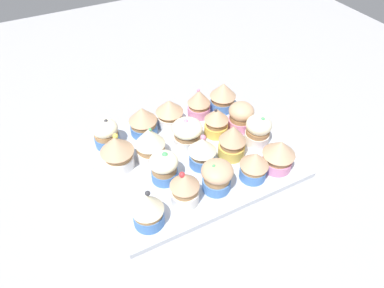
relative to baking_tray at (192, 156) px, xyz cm
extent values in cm
cube|color=#9E9EA3|center=(0.00, 0.00, -2.10)|extent=(180.00, 180.00, 3.00)
cube|color=silver|center=(0.00, 0.00, 0.00)|extent=(39.34, 32.14, 1.20)
cylinder|color=#477AC6|center=(-13.83, -10.83, 1.76)|extent=(5.86, 5.86, 2.31)
cylinder|color=#AD7F51|center=(-13.83, -10.83, 3.58)|extent=(5.56, 5.56, 1.33)
cone|color=tan|center=(-13.83, -10.83, 5.99)|extent=(6.30, 6.30, 3.49)
cylinder|color=pink|center=(-7.61, -11.24, 1.78)|extent=(5.40, 5.40, 2.36)
cylinder|color=#AD7F51|center=(-7.61, -11.24, 3.49)|extent=(4.81, 4.81, 1.05)
cone|color=tan|center=(-7.61, -11.24, 5.73)|extent=(5.41, 5.41, 3.44)
sphere|color=pink|center=(-7.55, -11.50, 7.34)|extent=(0.76, 0.76, 0.76)
cylinder|color=white|center=(0.46, -11.10, 1.88)|extent=(5.85, 5.85, 2.56)
cylinder|color=#AD7F51|center=(0.46, -11.10, 3.71)|extent=(5.25, 5.25, 1.12)
cone|color=tan|center=(0.46, -11.10, 5.82)|extent=(6.32, 6.32, 3.10)
cylinder|color=#477AC6|center=(6.42, -11.10, 1.75)|extent=(6.00, 6.00, 2.30)
cylinder|color=#AD7F51|center=(6.42, -11.10, 3.53)|extent=(5.69, 5.69, 1.24)
cone|color=tan|center=(6.42, -11.10, 5.85)|extent=(6.30, 6.30, 3.40)
cylinder|color=#477AC6|center=(14.85, -11.05, 1.87)|extent=(5.32, 5.32, 2.54)
cylinder|color=#AD7F51|center=(14.85, -11.05, 3.69)|extent=(5.05, 5.05, 1.09)
ellipsoid|color=#F4EDC6|center=(14.85, -11.05, 5.26)|extent=(5.41, 5.41, 3.41)
sphere|color=#333338|center=(14.29, -11.23, 6.84)|extent=(0.82, 0.82, 0.82)
cylinder|color=pink|center=(-13.75, -2.79, 1.81)|extent=(5.52, 5.52, 2.41)
cylinder|color=#AD7F51|center=(-13.75, -2.79, 3.54)|extent=(5.04, 5.04, 1.05)
ellipsoid|color=tan|center=(-13.75, -2.79, 5.22)|extent=(5.68, 5.68, 3.87)
cylinder|color=#EFC651|center=(-7.85, -3.55, 1.83)|extent=(5.23, 5.23, 2.45)
cylinder|color=#AD7F51|center=(-7.85, -3.55, 3.79)|extent=(4.62, 4.62, 1.48)
cone|color=tan|center=(-7.85, -3.55, 5.97)|extent=(5.34, 5.34, 2.87)
sphere|color=#333338|center=(-7.52, -3.52, 7.30)|extent=(0.66, 0.66, 0.66)
cylinder|color=white|center=(-0.68, -3.59, 1.72)|extent=(5.98, 5.98, 2.23)
cylinder|color=#AD7F51|center=(-0.68, -3.59, 3.34)|extent=(5.68, 5.68, 1.01)
ellipsoid|color=#F4EDC6|center=(-0.68, -3.59, 4.89)|extent=(6.56, 6.56, 3.48)
sphere|color=pink|center=(-0.56, -3.88, 6.47)|extent=(1.08, 1.08, 1.08)
cylinder|color=white|center=(7.98, -2.96, 1.84)|extent=(6.02, 6.02, 2.49)
cylinder|color=#AD7F51|center=(7.98, -2.96, 3.88)|extent=(5.65, 5.65, 1.59)
cone|color=#F4EDC6|center=(7.98, -2.96, 6.65)|extent=(6.13, 6.13, 3.94)
sphere|color=#4CB266|center=(7.71, -2.79, 8.52)|extent=(0.65, 0.65, 0.65)
cylinder|color=white|center=(14.61, -3.89, 1.94)|extent=(6.02, 6.02, 2.67)
cylinder|color=#AD7F51|center=(14.61, -3.89, 4.02)|extent=(5.50, 5.50, 1.50)
cone|color=tan|center=(14.61, -3.89, 6.61)|extent=(6.73, 6.73, 3.67)
sphere|color=#EAD64C|center=(14.27, -4.32, 8.28)|extent=(1.09, 1.09, 1.09)
cylinder|color=white|center=(-14.29, 3.01, 1.87)|extent=(5.36, 5.36, 2.55)
cylinder|color=#AD7F51|center=(-14.29, 3.01, 3.70)|extent=(5.10, 5.10, 1.11)
ellipsoid|color=#F4EDC6|center=(-14.29, 3.01, 5.46)|extent=(5.50, 5.50, 4.03)
sphere|color=#4CB266|center=(-14.60, 3.56, 7.34)|extent=(0.88, 0.88, 0.88)
cylinder|color=#EFC651|center=(-7.27, 3.85, 1.95)|extent=(5.56, 5.56, 2.70)
cylinder|color=#AD7F51|center=(-7.27, 3.85, 4.04)|extent=(4.94, 4.94, 1.49)
cone|color=tan|center=(-7.27, 3.85, 6.66)|extent=(5.63, 5.63, 3.74)
cylinder|color=#477AC6|center=(-0.51, 3.44, 1.89)|extent=(5.22, 5.22, 2.57)
cylinder|color=#AD7F51|center=(-0.51, 3.44, 3.83)|extent=(4.65, 4.65, 1.31)
cone|color=#F4EDC6|center=(-0.51, 3.44, 6.09)|extent=(5.67, 5.67, 3.21)
sphere|color=pink|center=(-0.88, 3.04, 7.52)|extent=(1.16, 1.16, 1.16)
cylinder|color=#477AC6|center=(7.83, 3.49, 1.80)|extent=(5.21, 5.21, 2.40)
cylinder|color=#AD7F51|center=(7.83, 3.49, 3.67)|extent=(4.90, 4.90, 1.34)
ellipsoid|color=#F4EDC6|center=(7.83, 3.49, 5.33)|extent=(5.63, 5.63, 3.32)
sphere|color=#4CB266|center=(7.40, 3.29, 6.81)|extent=(1.20, 1.20, 1.20)
cylinder|color=pink|center=(-13.62, 11.00, 1.72)|extent=(5.99, 5.99, 2.24)
cylinder|color=#AD7F51|center=(-13.62, 11.00, 3.58)|extent=(5.40, 5.40, 1.47)
cone|color=tan|center=(-13.62, 11.00, 5.96)|extent=(6.53, 6.53, 3.30)
cylinder|color=#477AC6|center=(-7.78, 11.02, 1.80)|extent=(5.26, 5.26, 2.41)
cylinder|color=#AD7F51|center=(-7.78, 11.02, 3.53)|extent=(5.02, 5.02, 1.05)
cone|color=tan|center=(-7.78, 11.02, 5.60)|extent=(5.63, 5.63, 3.09)
cylinder|color=#477AC6|center=(0.43, 10.16, 1.79)|extent=(5.43, 5.43, 2.38)
cylinder|color=#AD7F51|center=(0.43, 10.16, 3.68)|extent=(4.92, 4.92, 1.39)
ellipsoid|color=tan|center=(0.43, 10.16, 5.35)|extent=(6.07, 6.07, 3.23)
sphere|color=#4CB266|center=(0.70, 9.95, 6.87)|extent=(0.65, 0.65, 0.65)
cylinder|color=white|center=(6.71, 10.18, 1.99)|extent=(5.31, 5.31, 2.78)
cylinder|color=#AD7F51|center=(6.71, 10.18, 4.17)|extent=(4.74, 4.74, 1.57)
cone|color=tan|center=(6.71, 10.18, 6.47)|extent=(5.42, 5.42, 3.04)
sphere|color=red|center=(7.06, 9.96, 7.83)|extent=(1.05, 1.05, 1.05)
cylinder|color=#477AC6|center=(14.37, 11.48, 1.93)|extent=(5.46, 5.46, 2.65)
cylinder|color=#AD7F51|center=(14.37, 11.48, 3.79)|extent=(5.16, 5.16, 1.06)
cone|color=#F4EDC6|center=(14.37, 11.48, 6.23)|extent=(5.64, 5.64, 3.82)
sphere|color=#333338|center=(13.90, 11.14, 8.00)|extent=(0.93, 0.93, 0.93)
camera|label=1|loc=(23.52, 45.74, 52.87)|focal=32.35mm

